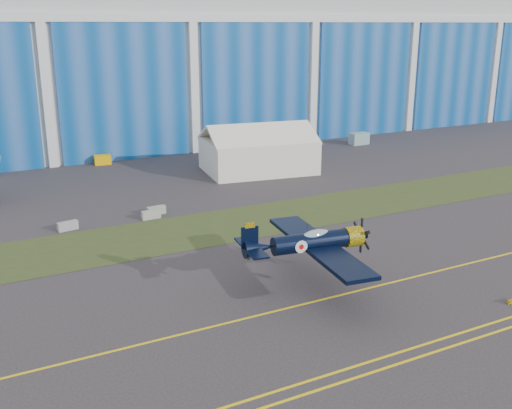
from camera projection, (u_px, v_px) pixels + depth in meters
ground at (174, 301)px, 44.37m from camera, size 260.00×260.00×0.00m
grass_median at (122, 242)px, 56.22m from camera, size 260.00×10.00×0.02m
hangar at (21, 53)px, 100.84m from camera, size 220.00×45.70×30.00m
taxiway_centreline at (200, 330)px, 40.13m from camera, size 200.00×0.20×0.02m
edge_line_near at (268, 406)px, 32.09m from camera, size 80.00×0.20×0.02m
edge_line_far at (259, 397)px, 32.93m from camera, size 80.00×0.20×0.02m
warbird at (311, 242)px, 45.85m from camera, size 13.51×15.57×4.18m
tent at (258, 147)px, 82.67m from camera, size 16.08×12.79×6.80m
tug at (103, 160)px, 87.41m from camera, size 2.50×1.74×1.36m
gse_box at (359, 139)px, 101.86m from camera, size 3.33×1.84×1.97m
barrier_a at (68, 226)px, 59.45m from camera, size 2.07×0.93×0.90m
barrier_b at (151, 215)px, 62.96m from camera, size 2.01×0.64×0.90m
barrier_c at (156, 210)px, 64.41m from camera, size 2.03×0.72×0.90m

